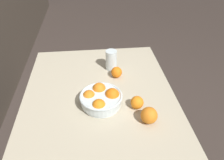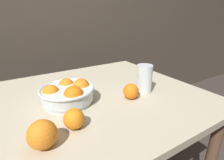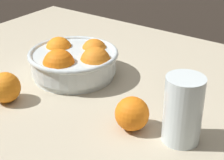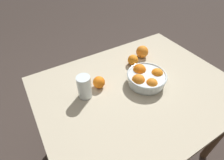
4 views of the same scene
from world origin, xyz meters
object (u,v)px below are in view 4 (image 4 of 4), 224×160
(juice_glass, at_px, (85,88))
(orange_loose_aside, at_px, (99,82))
(fruit_bowl, at_px, (146,78))
(orange_loose_near_bowl, at_px, (142,52))
(orange_loose_front, at_px, (133,60))

(juice_glass, distance_m, orange_loose_aside, 0.10)
(fruit_bowl, bearing_deg, orange_loose_near_bowl, -123.48)
(orange_loose_aside, bearing_deg, fruit_bowl, 155.39)
(fruit_bowl, relative_size, orange_loose_near_bowl, 2.73)
(fruit_bowl, height_order, juice_glass, juice_glass)
(juice_glass, distance_m, orange_loose_near_bowl, 0.51)
(fruit_bowl, xyz_separation_m, orange_loose_front, (-0.04, -0.19, -0.01))
(juice_glass, height_order, orange_loose_front, juice_glass)
(fruit_bowl, relative_size, orange_loose_aside, 3.30)
(orange_loose_front, relative_size, orange_loose_aside, 1.01)
(orange_loose_near_bowl, bearing_deg, orange_loose_front, 19.86)
(orange_loose_near_bowl, xyz_separation_m, orange_loose_aside, (0.39, 0.11, -0.01))
(fruit_bowl, bearing_deg, orange_loose_front, -103.12)
(orange_loose_near_bowl, distance_m, orange_loose_front, 0.11)
(juice_glass, xyz_separation_m, orange_loose_front, (-0.38, -0.10, -0.03))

